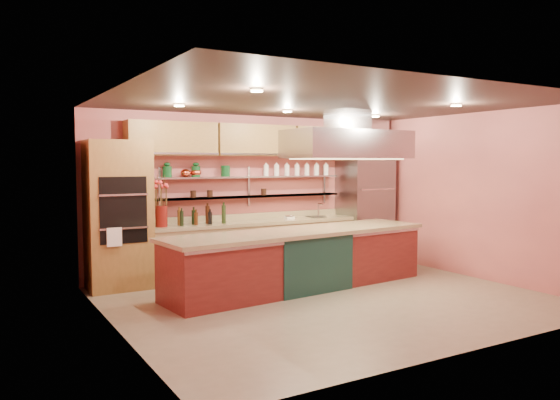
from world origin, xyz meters
TOP-DOWN VIEW (x-y plane):
  - floor at (0.00, 0.00)m, footprint 6.00×5.00m
  - ceiling at (0.00, 0.00)m, footprint 6.00×5.00m
  - wall_back at (0.00, 2.50)m, footprint 6.00×0.04m
  - wall_front at (0.00, -2.50)m, footprint 6.00×0.04m
  - wall_left at (-3.00, 0.00)m, footprint 0.04×5.00m
  - wall_right at (3.00, 0.00)m, footprint 0.04×5.00m
  - oven_stack at (-2.45, 2.18)m, footprint 0.95×0.64m
  - refrigerator at (2.35, 2.14)m, footprint 0.95×0.72m
  - back_counter at (-0.05, 2.20)m, footprint 3.84×0.64m
  - wall_shelf_lower at (-0.05, 2.37)m, footprint 3.60×0.26m
  - wall_shelf_upper at (-0.05, 2.37)m, footprint 3.60×0.26m
  - upper_cabinets at (0.00, 2.32)m, footprint 4.60×0.36m
  - range_hood at (0.88, 0.79)m, footprint 2.00×1.00m
  - ceiling_downlights at (0.00, 0.20)m, footprint 4.00×2.80m
  - island at (-0.02, 0.79)m, footprint 4.44×1.36m
  - flower_vase at (-1.78, 2.15)m, footprint 0.23×0.23m
  - oil_bottle_cluster at (-1.09, 2.15)m, footprint 0.88×0.32m
  - kitchen_scale at (0.61, 2.15)m, footprint 0.19×0.17m
  - bar_faucet at (1.31, 2.25)m, footprint 0.04×0.04m
  - copper_kettle at (-1.28, 2.37)m, footprint 0.21×0.21m
  - green_canister at (-0.55, 2.37)m, footprint 0.20×0.20m

SIDE VIEW (x-z plane):
  - floor at x=0.00m, z-range -0.02..0.00m
  - island at x=-0.02m, z-range 0.00..0.91m
  - back_counter at x=-0.05m, z-range 0.00..0.93m
  - kitchen_scale at x=0.61m, z-range 0.93..1.02m
  - refrigerator at x=2.35m, z-range 0.00..2.10m
  - bar_faucet at x=1.31m, z-range 0.93..1.17m
  - oil_bottle_cluster at x=-1.09m, z-range 0.93..1.21m
  - flower_vase at x=-1.78m, z-range 0.93..1.27m
  - oven_stack at x=-2.45m, z-range 0.00..2.30m
  - wall_shelf_lower at x=-0.05m, z-range 1.34..1.36m
  - wall_back at x=0.00m, z-range 0.00..2.80m
  - wall_front at x=0.00m, z-range 0.00..2.80m
  - wall_left at x=-3.00m, z-range 0.00..2.80m
  - wall_right at x=3.00m, z-range 0.00..2.80m
  - wall_shelf_upper at x=-0.05m, z-range 1.69..1.71m
  - copper_kettle at x=-1.28m, z-range 1.71..1.85m
  - green_canister at x=-0.55m, z-range 1.71..1.91m
  - range_hood at x=0.88m, z-range 2.02..2.48m
  - upper_cabinets at x=0.00m, z-range 2.08..2.62m
  - ceiling_downlights at x=0.00m, z-range 2.76..2.78m
  - ceiling at x=0.00m, z-range 2.79..2.81m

